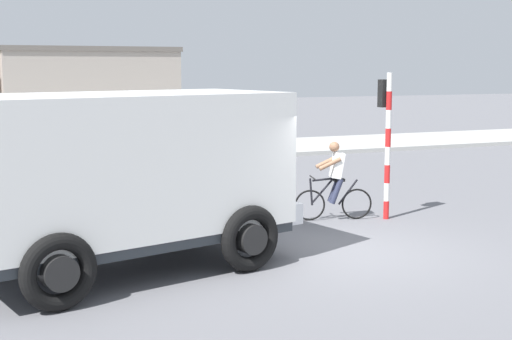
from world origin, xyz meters
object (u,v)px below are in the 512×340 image
object	(u,v)px
truck_foreground	(125,170)
traffic_light_pole	(386,125)
cyclist	(334,181)
pedestrian_near_kerb	(1,155)
car_red_near	(61,164)

from	to	relation	value
truck_foreground	traffic_light_pole	xyz separation A→B (m)	(6.14, 1.85, 0.40)
cyclist	traffic_light_pole	world-z (taller)	traffic_light_pole
cyclist	pedestrian_near_kerb	xyz separation A→B (m)	(-6.45, 7.72, -0.02)
car_red_near	pedestrian_near_kerb	xyz separation A→B (m)	(-1.35, 2.36, 0.03)
traffic_light_pole	pedestrian_near_kerb	distance (m)	11.08
truck_foreground	cyclist	distance (m)	5.52
car_red_near	traffic_light_pole	bearing A→B (deg)	-42.18
cyclist	car_red_near	distance (m)	7.40
truck_foreground	pedestrian_near_kerb	size ratio (longest dim) A/B	3.61
traffic_light_pole	pedestrian_near_kerb	size ratio (longest dim) A/B	1.98
truck_foreground	car_red_near	world-z (taller)	truck_foreground
cyclist	traffic_light_pole	distance (m)	1.66
cyclist	car_red_near	world-z (taller)	cyclist
truck_foreground	pedestrian_near_kerb	bearing A→B (deg)	98.22
truck_foreground	car_red_near	bearing A→B (deg)	90.57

